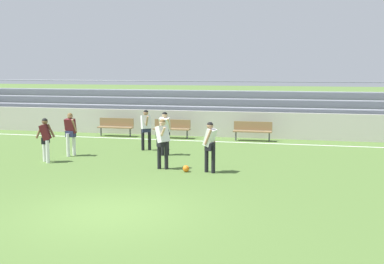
# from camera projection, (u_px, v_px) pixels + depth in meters

# --- Properties ---
(ground_plane) EXTENTS (160.00, 160.00, 0.00)m
(ground_plane) POSITION_uv_depth(u_px,v_px,m) (110.00, 213.00, 11.32)
(ground_plane) COLOR #4C6B30
(field_line_sideline) EXTENTS (44.00, 0.12, 0.01)m
(field_line_sideline) POSITION_uv_depth(u_px,v_px,m) (205.00, 141.00, 22.26)
(field_line_sideline) COLOR white
(field_line_sideline) RESTS_ON ground
(sideline_wall) EXTENTS (48.00, 0.16, 1.27)m
(sideline_wall) POSITION_uv_depth(u_px,v_px,m) (212.00, 124.00, 23.67)
(sideline_wall) COLOR #BCB7AD
(sideline_wall) RESTS_ON ground
(bleacher_stand) EXTENTS (26.13, 3.19, 2.65)m
(bleacher_stand) POSITION_uv_depth(u_px,v_px,m) (178.00, 109.00, 26.63)
(bleacher_stand) COLOR #9EA3AD
(bleacher_stand) RESTS_ON ground
(bench_near_wall_gap) EXTENTS (1.80, 0.40, 0.90)m
(bench_near_wall_gap) POSITION_uv_depth(u_px,v_px,m) (116.00, 125.00, 23.86)
(bench_near_wall_gap) COLOR olive
(bench_near_wall_gap) RESTS_ON ground
(bench_far_right) EXTENTS (1.80, 0.40, 0.90)m
(bench_far_right) POSITION_uv_depth(u_px,v_px,m) (253.00, 129.00, 22.32)
(bench_far_right) COLOR olive
(bench_far_right) RESTS_ON ground
(bench_far_left) EXTENTS (1.80, 0.40, 0.90)m
(bench_far_left) POSITION_uv_depth(u_px,v_px,m) (172.00, 127.00, 23.20)
(bench_far_left) COLOR olive
(bench_far_left) RESTS_ON ground
(player_white_wide_left) EXTENTS (0.46, 0.53, 1.67)m
(player_white_wide_left) POSITION_uv_depth(u_px,v_px,m) (210.00, 143.00, 15.49)
(player_white_wide_left) COLOR black
(player_white_wide_left) RESTS_ON ground
(player_white_wide_right) EXTENTS (0.51, 0.63, 1.70)m
(player_white_wide_right) POSITION_uv_depth(u_px,v_px,m) (163.00, 139.00, 16.05)
(player_white_wide_right) COLOR black
(player_white_wide_right) RESTS_ON ground
(player_white_dropping_back) EXTENTS (0.45, 0.45, 1.71)m
(player_white_dropping_back) POSITION_uv_depth(u_px,v_px,m) (165.00, 129.00, 18.59)
(player_white_dropping_back) COLOR black
(player_white_dropping_back) RESTS_ON ground
(player_dark_on_ball) EXTENTS (0.48, 0.43, 1.68)m
(player_dark_on_ball) POSITION_uv_depth(u_px,v_px,m) (70.00, 130.00, 18.44)
(player_dark_on_ball) COLOR white
(player_dark_on_ball) RESTS_ON ground
(player_white_overlapping) EXTENTS (0.49, 0.64, 1.69)m
(player_white_overlapping) POSITION_uv_depth(u_px,v_px,m) (146.00, 126.00, 19.73)
(player_white_overlapping) COLOR black
(player_white_overlapping) RESTS_ON ground
(player_dark_pressing_high) EXTENTS (0.59, 0.46, 1.61)m
(player_dark_pressing_high) POSITION_uv_depth(u_px,v_px,m) (45.00, 136.00, 17.20)
(player_dark_pressing_high) COLOR white
(player_dark_pressing_high) RESTS_ON ground
(soccer_ball) EXTENTS (0.22, 0.22, 0.22)m
(soccer_ball) POSITION_uv_depth(u_px,v_px,m) (186.00, 169.00, 15.71)
(soccer_ball) COLOR orange
(soccer_ball) RESTS_ON ground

